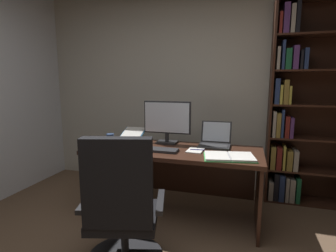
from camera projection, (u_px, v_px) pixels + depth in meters
wall_back at (191, 86)px, 3.59m from camera, size 4.69×0.12×2.69m
desk at (175, 165)px, 2.83m from camera, size 1.77×0.71×0.73m
bookshelf at (299, 111)px, 3.04m from camera, size 0.88×0.33×2.30m
office_chair at (122, 215)px, 1.95m from camera, size 0.69×0.60×1.05m
monitor at (167, 122)px, 2.94m from camera, size 0.53×0.16×0.47m
laptop at (215, 141)px, 2.83m from camera, size 0.32×0.32×0.25m
keyboard at (157, 150)px, 2.64m from camera, size 0.42×0.15×0.02m
computer_mouse at (129, 147)px, 2.72m from camera, size 0.06×0.10×0.04m
reading_stand_with_book at (133, 134)px, 3.15m from camera, size 0.26×0.28×0.13m
open_binder at (229, 157)px, 2.39m from camera, size 0.49×0.38×0.02m
notepad at (195, 150)px, 2.64m from camera, size 0.16×0.22×0.01m
pen at (197, 150)px, 2.63m from camera, size 0.14×0.02×0.01m
coffee_mug at (110, 138)px, 3.02m from camera, size 0.09×0.09×0.09m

